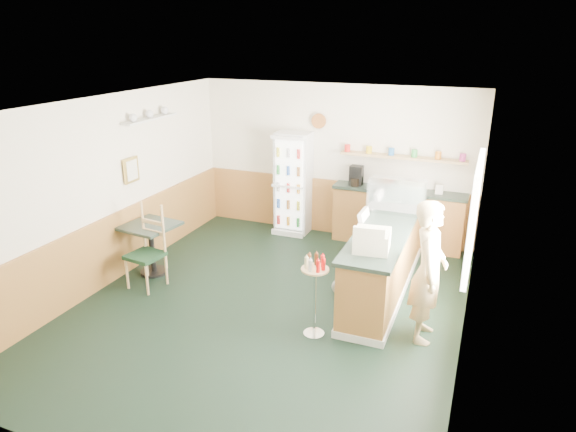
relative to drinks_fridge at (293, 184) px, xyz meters
The scene contains 13 objects.
ground 2.98m from the drinks_fridge, 75.55° to the right, with size 6.00×6.00×0.00m, color black.
room_envelope 2.15m from the drinks_fridge, 76.58° to the right, with size 5.04×6.02×2.72m.
service_counter 2.69m from the drinks_fridge, 39.01° to the right, with size 0.68×3.01×1.01m.
back_counter 1.93m from the drinks_fridge, ahead, with size 2.24×0.42×1.69m.
drinks_fridge is the anchor object (origin of this frame).
display_case 2.34m from the drinks_fridge, 27.35° to the right, with size 0.82×0.43×0.47m.
cash_register 3.34m from the drinks_fridge, 51.87° to the right, with size 0.42×0.44×0.24m, color beige.
shopkeeper 3.85m from the drinks_fridge, 44.34° to the right, with size 0.58×0.42×1.74m, color tan.
condiment_stand 3.50m from the drinks_fridge, 64.34° to the right, with size 0.33×0.33×1.04m.
newspaper_rack 2.33m from the drinks_fridge, 42.76° to the right, with size 0.09×0.45×0.90m.
cafe_table 2.81m from the drinks_fridge, 118.80° to the right, with size 0.81×0.81×0.80m.
cafe_chair 3.00m from the drinks_fridge, 112.94° to the right, with size 0.52×0.52×1.23m.
dog_doorstop 2.66m from the drinks_fridge, 53.68° to the right, with size 0.22×0.29×0.27m.
Camera 1 is at (2.54, -5.59, 3.50)m, focal length 32.00 mm.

